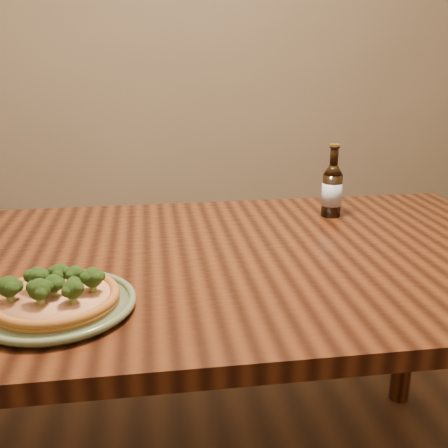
{
  "coord_description": "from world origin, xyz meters",
  "views": [
    {
      "loc": [
        -0.13,
        -1.02,
        1.2
      ],
      "look_at": [
        0.03,
        0.12,
        0.82
      ],
      "focal_mm": 42.0,
      "sensor_mm": 36.0,
      "label": 1
    }
  ],
  "objects": [
    {
      "name": "table",
      "position": [
        0.0,
        0.1,
        0.66
      ],
      "size": [
        1.6,
        0.9,
        0.75
      ],
      "color": "#431E0E",
      "rests_on": "ground"
    },
    {
      "name": "plate",
      "position": [
        -0.31,
        -0.13,
        0.76
      ],
      "size": [
        0.29,
        0.29,
        0.02
      ],
      "rotation": [
        0.0,
        0.0,
        0.24
      ],
      "color": "#5D6C4A",
      "rests_on": "table"
    },
    {
      "name": "pizza",
      "position": [
        -0.31,
        -0.12,
        0.78
      ],
      "size": [
        0.23,
        0.23,
        0.07
      ],
      "rotation": [
        0.0,
        0.0,
        -0.43
      ],
      "color": "#A76425",
      "rests_on": "plate"
    },
    {
      "name": "beer_bottle",
      "position": [
        0.38,
        0.36,
        0.83
      ],
      "size": [
        0.06,
        0.06,
        0.21
      ],
      "rotation": [
        0.0,
        0.0,
        -0.41
      ],
      "color": "black",
      "rests_on": "table"
    }
  ]
}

